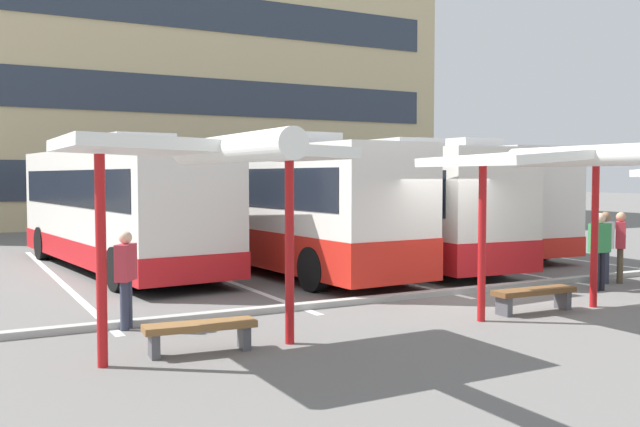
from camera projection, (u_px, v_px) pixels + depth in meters
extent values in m
plane|color=slate|center=(467.00, 297.00, 14.82)|extent=(160.00, 160.00, 0.00)
cube|color=#D1BC8C|center=(128.00, 36.00, 40.76)|extent=(33.42, 14.20, 21.31)
cube|color=#2D3847|center=(164.00, 180.00, 34.94)|extent=(30.75, 0.08, 1.88)
cube|color=#2D3847|center=(163.00, 94.00, 34.71)|extent=(30.75, 0.08, 1.88)
cube|color=#2D3847|center=(162.00, 7.00, 34.48)|extent=(30.75, 0.08, 1.88)
cube|color=silver|center=(117.00, 205.00, 19.10)|extent=(3.58, 10.59, 2.98)
cube|color=red|center=(118.00, 249.00, 19.16)|extent=(3.63, 10.64, 0.61)
cube|color=black|center=(117.00, 188.00, 19.07)|extent=(3.53, 9.77, 0.93)
cube|color=black|center=(67.00, 189.00, 23.34)|extent=(2.22, 0.31, 1.79)
cube|color=silver|center=(132.00, 142.00, 17.93)|extent=(1.73, 2.34, 0.36)
cylinder|color=black|center=(42.00, 243.00, 21.48)|extent=(0.40, 1.03, 1.00)
cylinder|color=black|center=(117.00, 239.00, 22.78)|extent=(0.40, 1.03, 1.00)
cylinder|color=black|center=(118.00, 269.00, 15.54)|extent=(0.40, 1.03, 1.00)
cylinder|color=black|center=(214.00, 262.00, 16.85)|extent=(0.40, 1.03, 1.00)
cube|color=silver|center=(270.00, 204.00, 19.50)|extent=(3.15, 11.56, 3.01)
cube|color=red|center=(271.00, 241.00, 19.56)|extent=(3.20, 11.61, 0.93)
cube|color=black|center=(270.00, 187.00, 19.48)|extent=(3.12, 10.65, 0.95)
cube|color=black|center=(193.00, 188.00, 24.30)|extent=(2.12, 0.22, 1.81)
cube|color=silver|center=(296.00, 141.00, 18.20)|extent=(1.59, 2.29, 0.36)
cylinder|color=black|center=(180.00, 240.00, 22.47)|extent=(0.37, 1.02, 1.00)
cylinder|color=black|center=(242.00, 237.00, 23.64)|extent=(0.37, 1.02, 1.00)
cylinder|color=black|center=(314.00, 269.00, 15.50)|extent=(0.37, 1.02, 1.00)
cylinder|color=black|center=(393.00, 263.00, 16.67)|extent=(0.37, 1.02, 1.00)
cube|color=silver|center=(376.00, 202.00, 21.47)|extent=(3.16, 11.91, 2.97)
cube|color=red|center=(376.00, 238.00, 21.53)|extent=(3.20, 11.96, 0.76)
cube|color=black|center=(376.00, 190.00, 21.45)|extent=(3.13, 10.97, 1.11)
cube|color=black|center=(301.00, 188.00, 26.77)|extent=(2.15, 0.21, 1.78)
cube|color=silver|center=(402.00, 146.00, 20.04)|extent=(1.60, 2.29, 0.36)
cylinder|color=black|center=(289.00, 234.00, 24.96)|extent=(0.36, 1.02, 1.00)
cylinder|color=black|center=(346.00, 232.00, 25.90)|extent=(0.36, 1.02, 1.00)
cylinder|color=black|center=(422.00, 260.00, 17.17)|extent=(0.36, 1.02, 1.00)
cylinder|color=black|center=(495.00, 256.00, 18.11)|extent=(0.36, 1.02, 1.00)
cube|color=silver|center=(439.00, 197.00, 24.13)|extent=(2.95, 10.72, 3.12)
cube|color=red|center=(438.00, 234.00, 24.20)|extent=(2.99, 10.76, 0.56)
cube|color=black|center=(439.00, 184.00, 24.11)|extent=(2.94, 9.87, 1.12)
cube|color=black|center=(363.00, 184.00, 28.86)|extent=(2.22, 0.17, 1.87)
cube|color=silver|center=(463.00, 145.00, 22.85)|extent=(1.60, 2.26, 0.36)
cylinder|color=black|center=(357.00, 229.00, 27.03)|extent=(0.34, 1.01, 1.00)
cylinder|color=black|center=(408.00, 227.00, 28.05)|extent=(0.34, 1.01, 1.00)
cylinder|color=black|center=(481.00, 247.00, 20.36)|extent=(0.34, 1.01, 1.00)
cylinder|color=black|center=(542.00, 244.00, 21.38)|extent=(0.34, 1.01, 1.00)
cube|color=white|center=(58.00, 279.00, 17.35)|extent=(0.16, 14.00, 0.01)
cube|color=white|center=(199.00, 270.00, 19.07)|extent=(0.16, 14.00, 0.01)
cube|color=white|center=(317.00, 262.00, 20.78)|extent=(0.16, 14.00, 0.01)
cube|color=white|center=(417.00, 256.00, 22.50)|extent=(0.16, 14.00, 0.01)
cube|color=white|center=(502.00, 250.00, 24.21)|extent=(0.16, 14.00, 0.01)
cylinder|color=red|center=(101.00, 261.00, 9.34)|extent=(0.14, 0.14, 2.86)
cylinder|color=red|center=(290.00, 251.00, 10.65)|extent=(0.14, 0.14, 2.86)
cube|color=white|center=(201.00, 150.00, 9.91)|extent=(3.79, 2.52, 0.27)
cylinder|color=white|center=(229.00, 149.00, 8.94)|extent=(0.36, 3.78, 0.36)
cube|color=brown|center=(200.00, 326.00, 10.13)|extent=(1.65, 0.56, 0.10)
cube|color=#4C4C51|center=(154.00, 345.00, 9.89)|extent=(0.15, 0.35, 0.35)
cube|color=#4C4C51|center=(244.00, 337.00, 10.40)|extent=(0.15, 0.35, 0.35)
cylinder|color=red|center=(482.00, 241.00, 12.31)|extent=(0.14, 0.14, 2.86)
cylinder|color=red|center=(595.00, 234.00, 13.65)|extent=(0.14, 0.14, 2.86)
cube|color=white|center=(543.00, 156.00, 12.90)|extent=(3.85, 2.66, 0.42)
cylinder|color=white|center=(595.00, 156.00, 11.87)|extent=(0.36, 3.84, 0.36)
cube|color=brown|center=(534.00, 291.00, 13.17)|extent=(1.76, 0.48, 0.10)
cube|color=#4C4C51|center=(504.00, 306.00, 12.87)|extent=(0.13, 0.34, 0.35)
cube|color=#4C4C51|center=(563.00, 300.00, 13.51)|extent=(0.13, 0.34, 0.35)
cube|color=#ADADA8|center=(453.00, 291.00, 15.21)|extent=(44.00, 0.24, 0.12)
cylinder|color=#33384C|center=(606.00, 266.00, 16.62)|extent=(0.14, 0.14, 0.85)
cylinder|color=#33384C|center=(603.00, 265.00, 16.80)|extent=(0.14, 0.14, 0.85)
cube|color=silver|center=(605.00, 235.00, 16.67)|extent=(0.41, 0.54, 0.64)
sphere|color=#936B4C|center=(605.00, 217.00, 16.65)|extent=(0.23, 0.23, 0.23)
cylinder|color=brown|center=(620.00, 266.00, 16.70)|extent=(0.14, 0.14, 0.84)
cylinder|color=brown|center=(620.00, 265.00, 16.86)|extent=(0.14, 0.14, 0.84)
cube|color=#BF333F|center=(621.00, 235.00, 16.74)|extent=(0.52, 0.48, 0.63)
sphere|color=tan|center=(621.00, 217.00, 16.72)|extent=(0.23, 0.23, 0.23)
cylinder|color=black|center=(602.00, 271.00, 15.69)|extent=(0.14, 0.14, 0.86)
cylinder|color=black|center=(596.00, 272.00, 15.60)|extent=(0.14, 0.14, 0.86)
cube|color=#338C4C|center=(600.00, 238.00, 15.60)|extent=(0.50, 0.22, 0.65)
sphere|color=beige|center=(600.00, 218.00, 15.58)|extent=(0.23, 0.23, 0.23)
cylinder|color=#33384C|center=(128.00, 304.00, 11.80)|extent=(0.14, 0.14, 0.82)
cylinder|color=#33384C|center=(124.00, 306.00, 11.63)|extent=(0.14, 0.14, 0.82)
cube|color=#BF333F|center=(126.00, 262.00, 11.68)|extent=(0.45, 0.52, 0.61)
sphere|color=beige|center=(125.00, 237.00, 11.66)|extent=(0.22, 0.22, 0.22)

